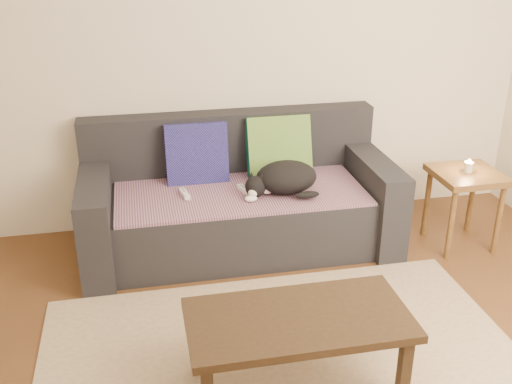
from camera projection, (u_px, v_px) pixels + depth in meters
back_wall at (225, 48)px, 4.13m from camera, size 4.50×0.04×2.60m
sofa at (238, 203)px, 4.15m from camera, size 2.10×0.94×0.87m
throw_blanket at (240, 192)px, 4.02m from camera, size 1.66×0.74×0.02m
cushion_navy at (197, 154)px, 4.12m from camera, size 0.43×0.18×0.44m
cushion_green at (279, 148)px, 4.23m from camera, size 0.45×0.24×0.47m
cat at (284, 178)px, 3.95m from camera, size 0.56×0.45×0.21m
wii_remote_a at (185, 194)px, 3.94m from camera, size 0.06×0.15×0.03m
wii_remote_b at (244, 190)px, 4.00m from camera, size 0.08×0.15×0.03m
side_table at (466, 185)px, 4.08m from camera, size 0.44×0.44×0.55m
candle at (468, 167)px, 4.03m from camera, size 0.06×0.06×0.09m
rug at (289, 375)px, 3.00m from camera, size 2.50×1.80×0.01m
coffee_table at (298, 325)px, 2.78m from camera, size 1.04×0.52×0.42m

